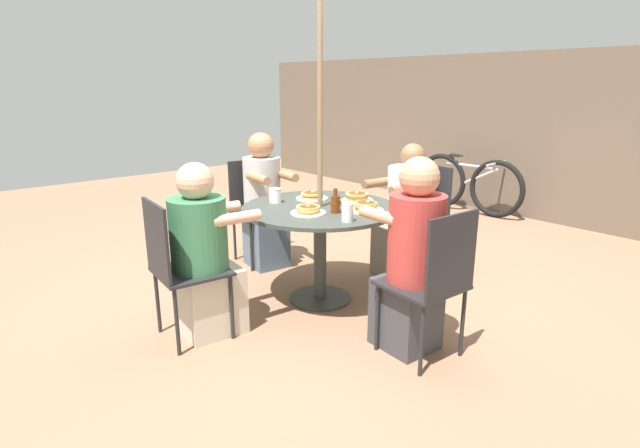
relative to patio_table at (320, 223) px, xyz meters
name	(u,v)px	position (x,y,z in m)	size (l,w,h in m)	color
ground_plane	(320,299)	(0.00, 0.00, -0.59)	(12.00, 12.00, 0.00)	#8C664C
back_fence	(547,138)	(0.00, 3.41, 0.36)	(10.00, 0.06, 1.90)	brown
patio_table	(320,223)	(0.00, 0.00, 0.00)	(1.11, 1.11, 0.71)	#383D38
umbrella_pole	(320,156)	(0.00, 0.00, 0.48)	(0.04, 0.04, 2.14)	#846B4C
patio_chair_north	(255,205)	(-1.04, 0.15, -0.08)	(0.46, 0.46, 0.90)	#232326
diner_north	(264,205)	(-0.88, 0.12, -0.05)	(0.53, 0.38, 1.16)	slate
patio_chair_east	(177,263)	(-0.11, -1.05, -0.08)	(0.45, 0.45, 0.90)	#232326
diner_east	(204,258)	(-0.09, -0.88, -0.09)	(0.39, 0.54, 1.11)	beige
patio_chair_south	(434,277)	(1.05, -0.07, -0.08)	(0.44, 0.44, 0.90)	#232326
diner_south	(412,263)	(0.88, -0.06, -0.05)	(0.49, 0.35, 1.17)	#3D3D42
patio_chair_west	(422,212)	(0.10, 1.05, -0.08)	(0.45, 0.45, 0.90)	#232326
diner_west	(407,218)	(0.09, 0.87, -0.10)	(0.42, 0.58, 1.09)	gray
pancake_plate_a	(308,210)	(0.10, -0.19, 0.14)	(0.24, 0.24, 0.06)	silver
pancake_plate_b	(312,196)	(-0.22, 0.11, 0.14)	(0.24, 0.24, 0.06)	silver
pancake_plate_c	(357,197)	(0.05, 0.32, 0.14)	(0.24, 0.24, 0.07)	silver
pancake_plate_d	(366,207)	(0.30, 0.16, 0.14)	(0.24, 0.24, 0.07)	silver
syrup_bottle	(335,203)	(0.20, -0.03, 0.18)	(0.09, 0.07, 0.17)	#602D0F
coffee_cup	(275,195)	(-0.31, -0.16, 0.17)	(0.09, 0.09, 0.11)	white
drinking_glass_a	(347,213)	(0.41, -0.13, 0.18)	(0.07, 0.07, 0.12)	silver
bicycle	(468,184)	(-0.77, 3.10, -0.24)	(1.45, 0.44, 0.71)	black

